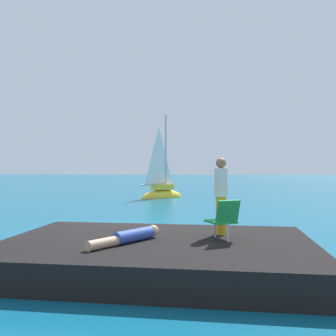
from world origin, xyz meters
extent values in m
plane|color=#0F5675|center=(0.00, 0.00, 0.00)|extent=(160.00, 160.00, 0.00)
cube|color=black|center=(1.41, -3.80, 0.27)|extent=(6.22, 4.34, 0.54)
cube|color=black|center=(0.77, -1.42, 0.00)|extent=(1.17, 1.31, 0.82)
cube|color=black|center=(3.64, -1.19, 0.00)|extent=(0.79, 0.69, 0.56)
ellipsoid|color=yellow|center=(-0.13, 12.43, 0.00)|extent=(2.96, 2.80, 1.04)
cube|color=yellow|center=(-0.13, 12.43, 0.69)|extent=(1.48, 1.43, 0.34)
cylinder|color=#B7B7BC|center=(0.08, 12.62, 2.89)|extent=(0.11, 0.11, 4.74)
cylinder|color=#B2B2B7|center=(-0.63, 11.99, 0.85)|extent=(1.48, 1.33, 0.09)
pyramid|color=white|center=(-0.31, 12.27, 2.70)|extent=(1.17, 1.05, 3.60)
cylinder|color=#334CB2|center=(0.99, -4.01, 0.66)|extent=(0.71, 0.88, 0.24)
cylinder|color=tan|center=(0.56, -4.63, 0.63)|extent=(0.55, 0.68, 0.18)
sphere|color=tan|center=(1.30, -3.56, 0.68)|extent=(0.22, 0.22, 0.22)
cylinder|color=gold|center=(2.69, -3.09, 0.94)|extent=(0.22, 0.22, 0.80)
cylinder|color=white|center=(2.69, -3.09, 1.64)|extent=(0.28, 0.28, 0.60)
sphere|color=#9E704C|center=(2.69, -3.09, 2.05)|extent=(0.22, 0.22, 0.22)
cube|color=green|center=(2.65, -3.63, 0.89)|extent=(0.67, 0.68, 0.04)
cube|color=green|center=(2.78, -3.86, 1.12)|extent=(0.49, 0.36, 0.45)
cylinder|color=silver|center=(2.56, -3.45, 0.72)|extent=(0.04, 0.04, 0.35)
cylinder|color=silver|center=(2.78, -3.86, 0.72)|extent=(0.04, 0.04, 0.35)
camera|label=1|loc=(2.24, -11.02, 1.98)|focal=39.78mm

